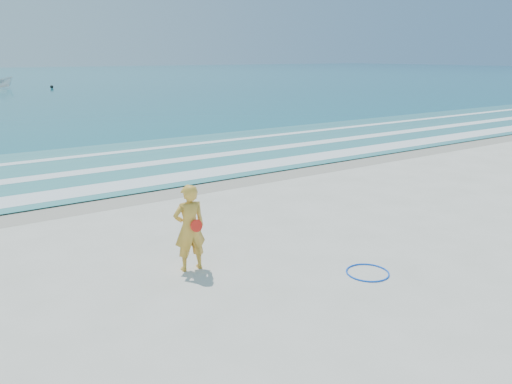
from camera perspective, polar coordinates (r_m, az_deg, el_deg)
ground at (r=10.34m, az=9.20°, el=-10.91°), size 400.00×400.00×0.00m
wet_sand at (r=17.54m, az=-11.27°, el=0.08°), size 400.00×2.40×0.00m
shallow at (r=22.11m, az=-16.40°, el=3.03°), size 400.00×10.00×0.01m
foam_near at (r=18.70m, az=-12.85°, el=1.11°), size 400.00×1.40×0.01m
foam_mid at (r=21.36m, az=-15.73°, el=2.68°), size 400.00×0.90×0.01m
foam_far at (r=24.46m, az=-18.24°, el=4.04°), size 400.00×0.60×0.01m
hoop at (r=11.15m, az=12.64°, el=-8.97°), size 1.23×1.23×0.03m
buoy at (r=76.24m, az=-22.32°, el=11.07°), size 0.45×0.45×0.45m
woman at (r=10.83m, az=-7.61°, el=-4.07°), size 0.75×0.54×1.92m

